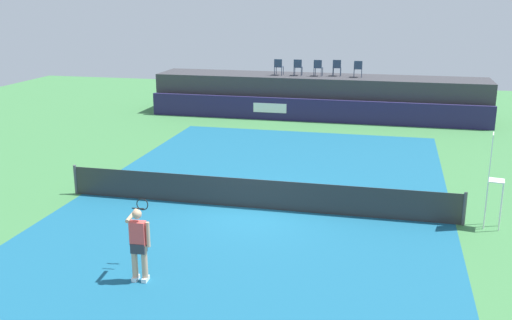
{
  "coord_description": "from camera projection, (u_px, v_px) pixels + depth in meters",
  "views": [
    {
      "loc": [
        3.97,
        -16.98,
        6.45
      ],
      "look_at": [
        -0.46,
        2.0,
        1.0
      ],
      "focal_mm": 41.42,
      "sensor_mm": 36.0,
      "label": 1
    }
  ],
  "objects": [
    {
      "name": "net_post_far",
      "position": [
        464.0,
        209.0,
        17.04
      ],
      "size": [
        0.1,
        0.1,
        1.0
      ],
      "primitive_type": "cylinder",
      "color": "#4C4C51",
      "rests_on": "ground"
    },
    {
      "name": "tennis_player",
      "position": [
        139.0,
        242.0,
        13.6
      ],
      "size": [
        0.73,
        1.13,
        1.77
      ],
      "color": "white",
      "rests_on": "court_inner"
    },
    {
      "name": "ground_plane",
      "position": [
        275.0,
        180.0,
        21.34
      ],
      "size": [
        48.0,
        48.0,
        0.0
      ],
      "primitive_type": "plane",
      "color": "#3D7A42"
    },
    {
      "name": "court_inner",
      "position": [
        256.0,
        208.0,
        18.53
      ],
      "size": [
        12.0,
        22.0,
        0.0
      ],
      "primitive_type": "cube",
      "color": "#16597A",
      "rests_on": "ground"
    },
    {
      "name": "net_post_near",
      "position": [
        76.0,
        180.0,
        19.75
      ],
      "size": [
        0.1,
        0.1,
        1.0
      ],
      "primitive_type": "cylinder",
      "color": "#4C4C51",
      "rests_on": "ground"
    },
    {
      "name": "tennis_net",
      "position": [
        256.0,
        194.0,
        18.4
      ],
      "size": [
        12.4,
        0.02,
        0.95
      ],
      "primitive_type": "cube",
      "color": "#2D2D2D",
      "rests_on": "ground"
    },
    {
      "name": "spectator_chair_right",
      "position": [
        337.0,
        67.0,
        32.02
      ],
      "size": [
        0.45,
        0.45,
        0.89
      ],
      "color": "#2D3D56",
      "rests_on": "spectator_platform"
    },
    {
      "name": "spectator_chair_far_left",
      "position": [
        279.0,
        66.0,
        32.36
      ],
      "size": [
        0.46,
        0.46,
        0.89
      ],
      "color": "#2D3D56",
      "rests_on": "spectator_platform"
    },
    {
      "name": "spectator_chair_left",
      "position": [
        298.0,
        67.0,
        32.2
      ],
      "size": [
        0.45,
        0.45,
        0.89
      ],
      "color": "#2D3D56",
      "rests_on": "spectator_platform"
    },
    {
      "name": "sponsor_wall",
      "position": [
        314.0,
        111.0,
        31.03
      ],
      "size": [
        18.0,
        0.22,
        1.2
      ],
      "color": "#231E4C",
      "rests_on": "ground"
    },
    {
      "name": "umpire_chair",
      "position": [
        493.0,
        174.0,
        16.61
      ],
      "size": [
        0.5,
        0.5,
        2.76
      ],
      "color": "white",
      "rests_on": "ground"
    },
    {
      "name": "spectator_chair_far_right",
      "position": [
        358.0,
        68.0,
        31.52
      ],
      "size": [
        0.46,
        0.46,
        0.89
      ],
      "color": "#2D3D56",
      "rests_on": "spectator_platform"
    },
    {
      "name": "spectator_platform",
      "position": [
        319.0,
        96.0,
        32.58
      ],
      "size": [
        18.0,
        2.8,
        2.2
      ],
      "primitive_type": "cube",
      "color": "#38383D",
      "rests_on": "ground"
    },
    {
      "name": "spectator_chair_center",
      "position": [
        318.0,
        67.0,
        31.99
      ],
      "size": [
        0.47,
        0.47,
        0.89
      ],
      "color": "#2D3D56",
      "rests_on": "spectator_platform"
    }
  ]
}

